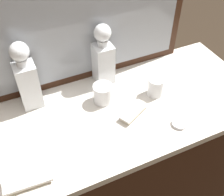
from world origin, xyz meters
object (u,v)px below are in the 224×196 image
at_px(silver_brush_center, 28,181).
at_px(porcelain_dish, 180,124).
at_px(crystal_tumbler_center, 103,94).
at_px(crystal_tumbler_left, 155,87).
at_px(crystal_decanter_left, 28,82).
at_px(crystal_decanter_center, 103,60).
at_px(silver_brush_far_left, 134,112).

distance_m(silver_brush_center, porcelain_dish, 0.62).
bearing_deg(crystal_tumbler_center, crystal_tumbler_left, -14.18).
bearing_deg(crystal_decanter_left, crystal_tumbler_center, -21.66).
relative_size(crystal_decanter_center, silver_brush_center, 1.76).
height_order(crystal_decanter_left, silver_brush_center, crystal_decanter_left).
height_order(crystal_tumbler_center, silver_brush_far_left, crystal_tumbler_center).
bearing_deg(porcelain_dish, silver_brush_far_left, 138.14).
height_order(crystal_tumbler_left, porcelain_dish, crystal_tumbler_left).
relative_size(crystal_tumbler_center, silver_brush_far_left, 0.58).
relative_size(crystal_decanter_center, crystal_decanter_left, 0.95).
xyz_separation_m(crystal_tumbler_center, silver_brush_far_left, (0.08, -0.13, -0.03)).
relative_size(crystal_decanter_center, crystal_tumbler_center, 3.44).
height_order(crystal_tumbler_center, porcelain_dish, crystal_tumbler_center).
relative_size(crystal_decanter_left, crystal_tumbler_left, 3.55).
bearing_deg(silver_brush_far_left, crystal_tumbler_center, 123.12).
bearing_deg(crystal_decanter_left, crystal_tumbler_left, -18.39).
relative_size(silver_brush_far_left, porcelain_dish, 2.31).
xyz_separation_m(crystal_decanter_center, silver_brush_center, (-0.45, -0.39, -0.11)).
bearing_deg(crystal_decanter_center, porcelain_dish, -66.40).
bearing_deg(crystal_tumbler_center, porcelain_dish, -48.52).
height_order(crystal_tumbler_left, silver_brush_far_left, crystal_tumbler_left).
distance_m(crystal_tumbler_center, silver_brush_far_left, 0.16).
height_order(crystal_decanter_left, crystal_tumbler_left, crystal_decanter_left).
distance_m(crystal_decanter_center, silver_brush_center, 0.60).
xyz_separation_m(crystal_decanter_center, silver_brush_far_left, (0.02, -0.26, -0.11)).
bearing_deg(porcelain_dish, crystal_decanter_left, 144.10).
relative_size(crystal_decanter_center, silver_brush_far_left, 2.00).
bearing_deg(crystal_decanter_center, crystal_decanter_left, -177.43).
height_order(crystal_tumbler_center, silver_brush_center, crystal_tumbler_center).
xyz_separation_m(crystal_tumbler_center, silver_brush_center, (-0.39, -0.26, -0.03)).
xyz_separation_m(crystal_tumbler_left, silver_brush_far_left, (-0.15, -0.07, -0.03)).
bearing_deg(silver_brush_far_left, silver_brush_center, -164.54).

